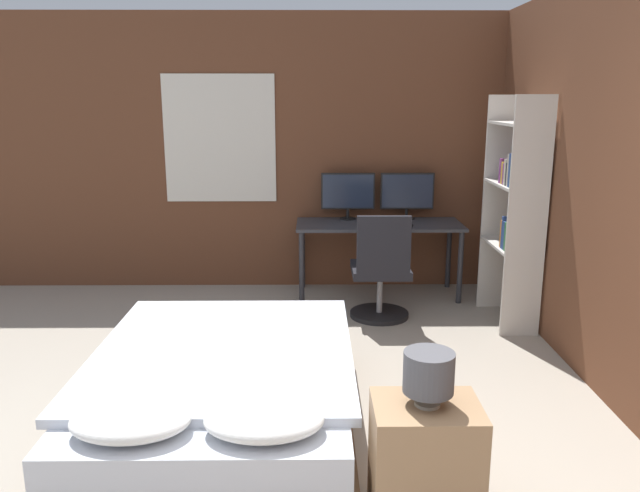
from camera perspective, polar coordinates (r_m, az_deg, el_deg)
The scene contains 12 objects.
wall_back at distance 6.27m, azimuth 0.18°, elevation 8.43°, with size 12.00×0.08×2.70m.
wall_side_right at distance 4.07m, azimuth 27.06°, elevation 4.23°, with size 0.06×12.00×2.70m.
bed at distance 3.75m, azimuth -8.88°, elevation -13.07°, with size 1.50×2.04×0.54m.
nightstand at distance 3.02m, azimuth 9.55°, elevation -18.96°, with size 0.48×0.37×0.57m.
bedside_lamp at distance 2.81m, azimuth 9.91°, elevation -11.35°, with size 0.22×0.22×0.25m.
desk at distance 6.04m, azimuth 5.41°, elevation 1.31°, with size 1.59×0.61×0.72m.
monitor_left at distance 6.15m, azimuth 2.57°, elevation 4.87°, with size 0.53×0.16×0.46m.
monitor_right at distance 6.21m, azimuth 7.97°, elevation 4.84°, with size 0.53×0.16×0.46m.
keyboard at distance 5.82m, azimuth 5.63°, elevation 1.80°, with size 0.35×0.13×0.02m.
computer_mouse at distance 5.86m, azimuth 8.21°, elevation 1.88°, with size 0.07×0.05×0.04m.
office_chair at distance 5.43m, azimuth 5.58°, elevation -2.75°, with size 0.52×0.52×0.95m.
bookshelf at distance 5.40m, azimuth 17.52°, elevation 3.94°, with size 0.32×0.75×1.92m.
Camera 1 is at (-0.10, -2.07, 1.90)m, focal length 35.00 mm.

